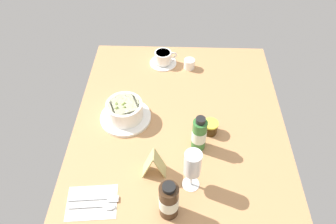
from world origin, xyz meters
TOP-DOWN VIEW (x-y plane):
  - ground_plane at (0.00, 0.00)cm, footprint 110.00×84.00cm
  - porridge_bowl at (-5.02, -21.90)cm, footprint 20.53×20.53cm
  - cutlery_setting at (32.63, -27.87)cm, footprint 13.81×17.42cm
  - coffee_cup at (-41.43, -8.22)cm, footprint 12.82×13.06cm
  - creamer_jug at (-38.36, 4.29)cm, footprint 5.06×6.11cm
  - wine_glass at (24.67, 4.04)cm, footprint 5.96×5.96cm
  - jam_jar at (0.99, 11.81)cm, footprint 5.93×5.93cm
  - sauce_bottle_green at (8.19, 6.98)cm, footprint 5.38×5.38cm
  - sauce_bottle_brown at (34.84, -3.13)cm, footprint 6.19×6.19cm
  - menu_card at (20.04, -8.70)cm, footprint 5.19×8.32cm

SIDE VIEW (x-z plane):
  - ground_plane at x=0.00cm, z-range -3.00..0.00cm
  - cutlery_setting at x=32.63cm, z-range -0.18..0.72cm
  - creamer_jug at x=-38.36cm, z-range -0.23..5.08cm
  - jam_jar at x=0.99cm, z-range 0.03..5.25cm
  - coffee_cup at x=-41.43cm, z-range -0.22..6.18cm
  - porridge_bowl at x=-5.02cm, z-range -0.41..8.69cm
  - menu_card at x=20.04cm, z-range -0.07..10.50cm
  - sauce_bottle_green at x=8.19cm, z-range -0.73..14.67cm
  - sauce_bottle_brown at x=34.84cm, z-range -0.58..15.07cm
  - wine_glass at x=24.67cm, z-range 2.92..20.09cm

